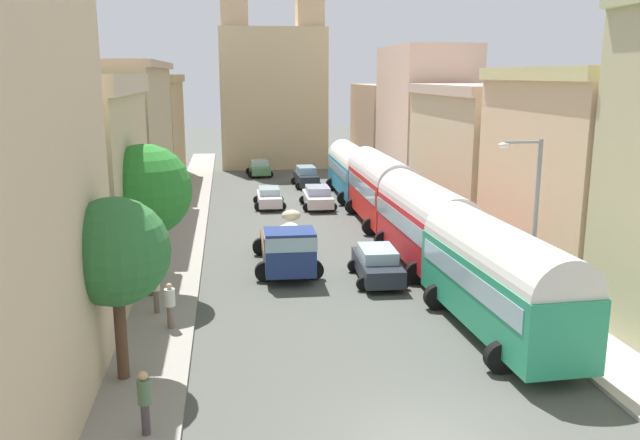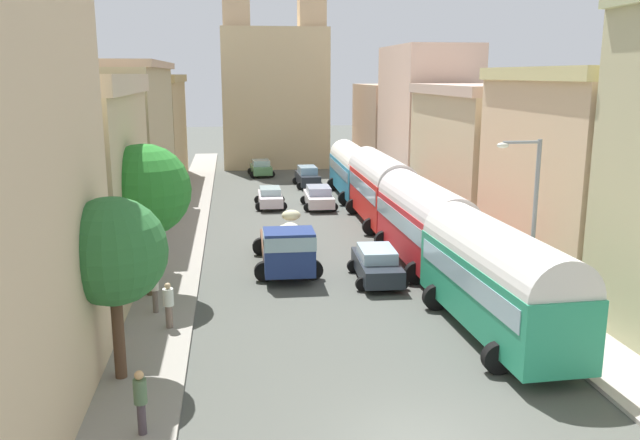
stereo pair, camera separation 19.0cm
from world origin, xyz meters
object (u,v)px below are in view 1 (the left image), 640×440
parked_bus_2 (380,186)px  parked_bus_3 (352,169)px  parked_bus_1 (423,219)px  pedestrian_1 (156,290)px  car_4 (306,177)px  streetlamp_near (530,215)px  car_3 (318,197)px  car_2 (377,264)px  pedestrian_2 (170,304)px  car_1 (259,168)px  pedestrian_0 (144,400)px  cargo_truck_0 (287,246)px  car_0 (269,197)px  parked_bus_0 (499,275)px

parked_bus_2 → parked_bus_3: (0.00, 9.00, -0.22)m
parked_bus_1 → pedestrian_1: bearing=-155.8°
car_4 → pedestrian_1: bearing=-107.9°
parked_bus_3 → streetlamp_near: bearing=-86.2°
car_4 → pedestrian_1: pedestrian_1 is taller
car_3 → pedestrian_1: 21.74m
car_2 → pedestrian_2: bearing=-151.1°
car_2 → car_3: size_ratio=1.02×
car_1 → pedestrian_0: 44.00m
cargo_truck_0 → car_4: (3.70, 23.45, -0.39)m
cargo_truck_0 → car_1: (0.18, 29.82, -0.48)m
parked_bus_2 → car_2: bearing=-103.7°
car_0 → pedestrian_0: 29.68m
parked_bus_0 → car_0: size_ratio=2.29×
parked_bus_3 → parked_bus_1: bearing=-90.0°
parked_bus_2 → pedestrian_0: 25.95m
parked_bus_3 → car_0: parked_bus_3 is taller
car_3 → streetlamp_near: 22.78m
parked_bus_2 → pedestrian_1: parked_bus_2 is taller
cargo_truck_0 → car_2: bearing=-26.4°
parked_bus_2 → streetlamp_near: 16.79m
parked_bus_0 → pedestrian_2: bearing=170.3°
parked_bus_2 → pedestrian_0: bearing=-116.2°
parked_bus_3 → car_0: bearing=-155.1°
cargo_truck_0 → pedestrian_2: size_ratio=4.02×
car_0 → pedestrian_1: pedestrian_1 is taller
car_0 → pedestrian_1: (-5.63, -20.42, 0.35)m
parked_bus_3 → cargo_truck_0: bearing=-109.7°
car_0 → streetlamp_near: streetlamp_near is taller
car_2 → pedestrian_1: pedestrian_1 is taller
car_1 → pedestrian_0: bearing=-96.6°
cargo_truck_0 → streetlamp_near: size_ratio=1.08×
parked_bus_0 → parked_bus_2: 18.00m
car_2 → parked_bus_0: bearing=-67.9°
parked_bus_2 → car_4: size_ratio=2.18×
parked_bus_0 → parked_bus_1: 9.00m
parked_bus_0 → car_4: (-2.88, 32.10, -1.37)m
car_2 → pedestrian_0: bearing=-126.1°
car_0 → car_1: car_1 is taller
car_3 → pedestrian_1: (-8.95, -19.81, 0.30)m
cargo_truck_0 → car_3: (3.46, 14.76, -0.47)m
car_1 → car_3: car_3 is taller
car_3 → pedestrian_0: bearing=-106.2°
parked_bus_1 → streetlamp_near: streetlamp_near is taller
cargo_truck_0 → car_2: size_ratio=1.65×
cargo_truck_0 → pedestrian_1: 7.46m
parked_bus_0 → parked_bus_3: parked_bus_0 is taller
pedestrian_1 → cargo_truck_0: bearing=42.7°
parked_bus_1 → car_2: 3.86m
parked_bus_1 → pedestrian_2: 13.47m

